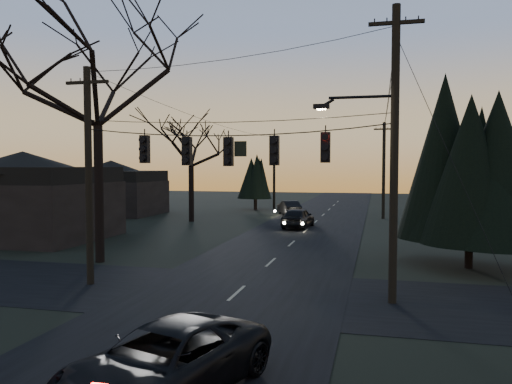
% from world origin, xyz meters
% --- Properties ---
extents(main_road, '(8.00, 120.00, 0.02)m').
position_xyz_m(main_road, '(0.00, 20.00, 0.01)').
color(main_road, black).
rests_on(main_road, ground).
extents(cross_road, '(60.00, 7.00, 0.02)m').
position_xyz_m(cross_road, '(0.00, 10.00, 0.01)').
color(cross_road, black).
rests_on(cross_road, ground).
extents(utility_pole_right, '(5.00, 0.30, 10.00)m').
position_xyz_m(utility_pole_right, '(5.50, 10.00, 0.00)').
color(utility_pole_right, black).
rests_on(utility_pole_right, ground).
extents(utility_pole_left, '(1.80, 0.30, 8.50)m').
position_xyz_m(utility_pole_left, '(-6.00, 10.00, 0.00)').
color(utility_pole_left, black).
rests_on(utility_pole_left, ground).
extents(utility_pole_far_r, '(1.80, 0.30, 8.50)m').
position_xyz_m(utility_pole_far_r, '(5.50, 38.00, 0.00)').
color(utility_pole_far_r, black).
rests_on(utility_pole_far_r, ground).
extents(utility_pole_far_l, '(0.30, 0.30, 8.00)m').
position_xyz_m(utility_pole_far_l, '(-6.00, 46.00, 0.00)').
color(utility_pole_far_l, black).
rests_on(utility_pole_far_l, ground).
extents(span_signal_assembly, '(11.50, 0.44, 1.58)m').
position_xyz_m(span_signal_assembly, '(-0.24, 10.00, 5.25)').
color(span_signal_assembly, black).
rests_on(span_signal_assembly, ground).
extents(bare_tree_left, '(9.87, 9.87, 13.19)m').
position_xyz_m(bare_tree_left, '(-8.11, 14.19, 9.22)').
color(bare_tree_left, black).
rests_on(bare_tree_left, ground).
extents(evergreen_right, '(4.70, 4.70, 8.04)m').
position_xyz_m(evergreen_right, '(9.06, 16.88, 4.61)').
color(evergreen_right, black).
rests_on(evergreen_right, ground).
extents(bare_tree_dist, '(6.96, 6.96, 9.31)m').
position_xyz_m(bare_tree_dist, '(-10.21, 31.94, 6.51)').
color(bare_tree_dist, black).
rests_on(bare_tree_dist, ground).
extents(evergreen_dist, '(3.17, 3.17, 5.44)m').
position_xyz_m(evergreen_dist, '(-7.63, 44.08, 3.31)').
color(evergreen_dist, black).
rests_on(evergreen_dist, ground).
extents(house_left_near, '(10.00, 8.00, 5.60)m').
position_xyz_m(house_left_near, '(-17.00, 20.00, 2.80)').
color(house_left_near, black).
rests_on(house_left_near, ground).
extents(house_left_far, '(9.00, 7.00, 5.20)m').
position_xyz_m(house_left_far, '(-20.00, 36.00, 2.60)').
color(house_left_far, black).
rests_on(house_left_far, ground).
extents(suv_near, '(3.83, 5.59, 1.42)m').
position_xyz_m(suv_near, '(0.83, 1.78, 0.71)').
color(suv_near, black).
rests_on(suv_near, ground).
extents(sedan_oncoming_a, '(2.19, 4.63, 1.53)m').
position_xyz_m(sedan_oncoming_a, '(-0.80, 29.67, 0.76)').
color(sedan_oncoming_a, black).
rests_on(sedan_oncoming_a, ground).
extents(sedan_oncoming_b, '(3.00, 4.29, 1.34)m').
position_xyz_m(sedan_oncoming_b, '(-3.20, 39.43, 0.67)').
color(sedan_oncoming_b, black).
rests_on(sedan_oncoming_b, ground).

